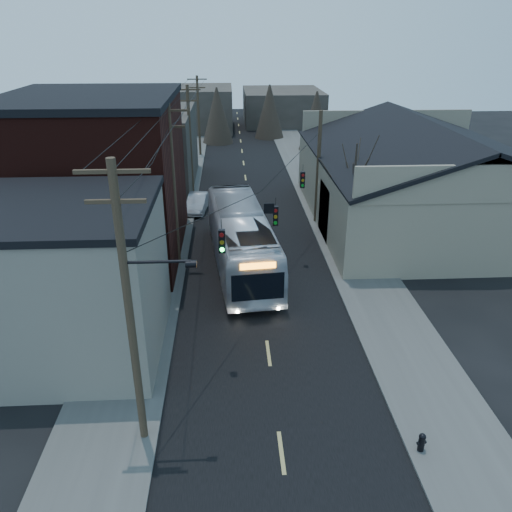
% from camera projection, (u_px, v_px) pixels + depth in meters
% --- Properties ---
extents(ground, '(160.00, 160.00, 0.00)m').
position_uv_depth(ground, '(288.00, 501.00, 16.04)').
color(ground, black).
rests_on(ground, ground).
extents(road_surface, '(9.00, 110.00, 0.02)m').
position_uv_depth(road_surface, '(249.00, 203.00, 43.26)').
color(road_surface, black).
rests_on(road_surface, ground).
extents(sidewalk_left, '(4.00, 110.00, 0.12)m').
position_uv_depth(sidewalk_left, '(173.00, 204.00, 42.91)').
color(sidewalk_left, '#474744').
rests_on(sidewalk_left, ground).
extents(sidewalk_right, '(4.00, 110.00, 0.12)m').
position_uv_depth(sidewalk_right, '(323.00, 201.00, 43.56)').
color(sidewalk_right, '#474744').
rests_on(sidewalk_right, ground).
extents(building_clapboard, '(8.00, 8.00, 7.00)m').
position_uv_depth(building_clapboard, '(67.00, 282.00, 22.30)').
color(building_clapboard, '#6E665C').
rests_on(building_clapboard, ground).
extents(building_brick, '(10.00, 12.00, 10.00)m').
position_uv_depth(building_brick, '(97.00, 181.00, 31.60)').
color(building_brick, black).
rests_on(building_brick, ground).
extents(building_left_far, '(9.00, 14.00, 7.00)m').
position_uv_depth(building_left_far, '(145.00, 149.00, 46.77)').
color(building_left_far, '#332F29').
rests_on(building_left_far, ground).
extents(warehouse, '(16.16, 20.60, 7.73)m').
position_uv_depth(warehouse, '(420.00, 187.00, 38.25)').
color(warehouse, gray).
rests_on(warehouse, ground).
extents(building_far_left, '(10.00, 12.00, 6.00)m').
position_uv_depth(building_far_left, '(198.00, 108.00, 73.47)').
color(building_far_left, '#332F29').
rests_on(building_far_left, ground).
extents(building_far_right, '(12.00, 14.00, 5.00)m').
position_uv_depth(building_far_right, '(282.00, 106.00, 78.87)').
color(building_far_right, '#332F29').
rests_on(building_far_right, ground).
extents(bare_tree, '(0.40, 0.40, 7.20)m').
position_uv_depth(bare_tree, '(353.00, 198.00, 33.01)').
color(bare_tree, black).
rests_on(bare_tree, ground).
extents(utility_lines, '(11.24, 45.28, 10.50)m').
position_uv_depth(utility_lines, '(208.00, 164.00, 35.72)').
color(utility_lines, '#382B1E').
rests_on(utility_lines, ground).
extents(bus, '(4.47, 13.64, 3.73)m').
position_uv_depth(bus, '(241.00, 238.00, 31.15)').
color(bus, silver).
rests_on(bus, ground).
extents(parked_car, '(2.01, 4.42, 1.40)m').
position_uv_depth(parked_car, '(198.00, 203.00, 41.15)').
color(parked_car, '#B1B2B9').
rests_on(parked_car, ground).
extents(fire_hydrant, '(0.36, 0.25, 0.74)m').
position_uv_depth(fire_hydrant, '(422.00, 441.00, 17.65)').
color(fire_hydrant, black).
rests_on(fire_hydrant, sidewalk_right).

